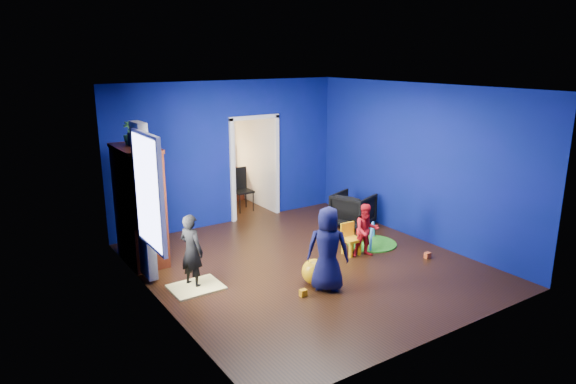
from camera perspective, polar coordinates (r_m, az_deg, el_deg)
floor at (r=8.63m, az=2.10°, el=-8.08°), size 5.00×5.50×0.01m
ceiling at (r=7.95m, az=2.31°, el=11.52°), size 5.00×5.50×0.01m
wall_back at (r=10.47m, az=-6.62°, el=4.29°), size 5.00×0.02×2.90m
wall_front at (r=6.24m, az=17.12°, el=-3.75°), size 5.00×0.02×2.90m
wall_left at (r=7.06m, az=-14.54°, el=-1.39°), size 0.02×5.50×2.90m
wall_right at (r=9.81m, az=14.18°, el=3.20°), size 0.02×5.50×2.90m
alcove at (r=11.55m, az=-5.92°, el=4.30°), size 1.00×1.75×2.50m
armchair at (r=10.50m, az=7.25°, el=-1.95°), size 0.96×0.95×0.68m
child_black at (r=7.80m, az=-10.67°, el=-6.44°), size 0.41×0.49×1.13m
child_navy at (r=7.57m, az=4.44°, el=-6.33°), size 0.73×0.71×1.27m
toddler_red at (r=8.92m, az=8.70°, el=-4.24°), size 0.55×0.49×0.94m
vase at (r=8.31m, az=-16.10°, el=5.38°), size 0.27×0.27×0.23m
potted_plant at (r=8.79m, az=-17.18°, el=6.30°), size 0.24×0.24×0.38m
tv_armoire at (r=8.83m, az=-16.18°, el=-1.39°), size 0.58×1.14×1.96m
crt_tv at (r=8.83m, az=-15.96°, el=-1.10°), size 0.46×0.70×0.54m
yellow_blanket at (r=7.93m, az=-10.19°, el=-10.37°), size 0.75×0.60×0.03m
hopper_ball at (r=7.89m, az=2.96°, el=-8.82°), size 0.39×0.39×0.39m
kid_chair at (r=9.04m, az=7.08°, el=-5.38°), size 0.29×0.29×0.50m
play_mat at (r=9.64m, az=9.30°, el=-5.66°), size 0.90×0.90×0.02m
toy_arch at (r=9.63m, az=9.30°, el=-5.62°), size 0.62×0.59×0.81m
window_left at (r=7.36m, az=-15.39°, el=0.03°), size 0.03×0.95×1.55m
curtain at (r=7.97m, az=-15.71°, el=-1.08°), size 0.14×0.42×2.40m
doorway at (r=10.83m, az=-3.73°, el=2.56°), size 1.16×0.10×2.10m
study_desk at (r=12.29m, az=-7.19°, el=0.74°), size 0.88×0.44×0.75m
desk_monitor at (r=12.26m, az=-7.53°, el=3.46°), size 0.40×0.05×0.32m
desk_lamp at (r=12.10m, az=-8.59°, el=3.16°), size 0.14×0.14×0.14m
folding_chair at (r=11.44m, az=-5.06°, el=0.17°), size 0.40×0.40×0.92m
book_shelf at (r=12.09m, az=-7.68°, el=8.43°), size 0.88×0.24×0.04m
toy_0 at (r=9.19m, az=15.24°, el=-6.80°), size 0.10×0.08×0.10m
toy_1 at (r=10.41m, az=9.14°, el=-3.81°), size 0.11×0.11×0.11m
toy_2 at (r=7.56m, az=1.70°, el=-11.14°), size 0.10×0.08×0.10m
toy_3 at (r=9.93m, az=8.09°, el=-4.75°), size 0.10×0.08×0.10m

